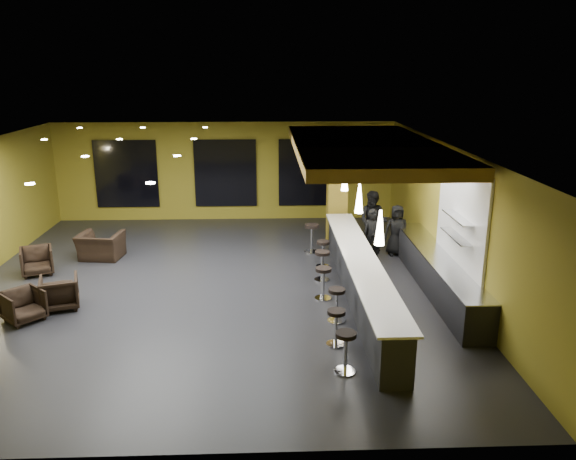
{
  "coord_description": "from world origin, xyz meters",
  "views": [
    {
      "loc": [
        1.46,
        -13.38,
        5.35
      ],
      "look_at": [
        2.0,
        0.5,
        1.3
      ],
      "focal_mm": 35.0,
      "sensor_mm": 36.0,
      "label": 1
    }
  ],
  "objects_px": {
    "pendant_1": "(359,199)",
    "staff_b": "(373,221)",
    "armchair_a": "(23,306)",
    "bar_stool_4": "(322,262)",
    "pendant_0": "(380,228)",
    "bar_stool_0": "(346,347)",
    "bar_stool_1": "(336,323)",
    "bar_stool_2": "(337,301)",
    "bar_stool_3": "(323,279)",
    "armchair_b": "(60,292)",
    "armchair_d": "(101,246)",
    "bar_stool_5": "(323,250)",
    "bar_stool_6": "(312,235)",
    "bar_counter": "(360,279)",
    "column": "(337,188)",
    "armchair_c": "(37,261)",
    "staff_a": "(373,237)",
    "staff_c": "(396,230)",
    "pendant_2": "(345,178)",
    "prep_counter": "(437,273)"
  },
  "relations": [
    {
      "from": "bar_stool_1",
      "to": "bar_stool_2",
      "type": "relative_size",
      "value": 0.98
    },
    {
      "from": "bar_counter",
      "to": "bar_stool_0",
      "type": "xyz_separation_m",
      "value": [
        -0.8,
        -3.33,
        0.01
      ]
    },
    {
      "from": "pendant_1",
      "to": "staff_b",
      "type": "xyz_separation_m",
      "value": [
        0.99,
        3.15,
        -1.44
      ]
    },
    {
      "from": "staff_c",
      "to": "armchair_c",
      "type": "bearing_deg",
      "value": -174.29
    },
    {
      "from": "bar_counter",
      "to": "staff_c",
      "type": "relative_size",
      "value": 5.33
    },
    {
      "from": "armchair_b",
      "to": "bar_stool_4",
      "type": "height_order",
      "value": "bar_stool_4"
    },
    {
      "from": "armchair_a",
      "to": "bar_stool_4",
      "type": "relative_size",
      "value": 0.98
    },
    {
      "from": "bar_stool_2",
      "to": "bar_stool_3",
      "type": "xyz_separation_m",
      "value": [
        -0.17,
        1.24,
        0.02
      ]
    },
    {
      "from": "prep_counter",
      "to": "bar_stool_3",
      "type": "height_order",
      "value": "prep_counter"
    },
    {
      "from": "armchair_b",
      "to": "bar_stool_1",
      "type": "distance_m",
      "value": 6.45
    },
    {
      "from": "armchair_a",
      "to": "bar_stool_3",
      "type": "bearing_deg",
      "value": -38.69
    },
    {
      "from": "staff_c",
      "to": "bar_stool_4",
      "type": "distance_m",
      "value": 3.11
    },
    {
      "from": "bar_stool_2",
      "to": "bar_stool_5",
      "type": "relative_size",
      "value": 1.02
    },
    {
      "from": "pendant_0",
      "to": "staff_c",
      "type": "height_order",
      "value": "pendant_0"
    },
    {
      "from": "pendant_0",
      "to": "bar_stool_6",
      "type": "xyz_separation_m",
      "value": [
        -0.86,
        5.53,
        -1.79
      ]
    },
    {
      "from": "armchair_d",
      "to": "bar_stool_4",
      "type": "height_order",
      "value": "bar_stool_4"
    },
    {
      "from": "bar_stool_0",
      "to": "bar_stool_1",
      "type": "distance_m",
      "value": 1.04
    },
    {
      "from": "armchair_a",
      "to": "bar_stool_1",
      "type": "xyz_separation_m",
      "value": [
        6.67,
        -1.38,
        0.13
      ]
    },
    {
      "from": "staff_a",
      "to": "staff_b",
      "type": "height_order",
      "value": "staff_b"
    },
    {
      "from": "pendant_1",
      "to": "staff_b",
      "type": "relative_size",
      "value": 0.38
    },
    {
      "from": "bar_stool_4",
      "to": "bar_stool_5",
      "type": "bearing_deg",
      "value": 82.96
    },
    {
      "from": "staff_b",
      "to": "armchair_b",
      "type": "bearing_deg",
      "value": -132.57
    },
    {
      "from": "pendant_0",
      "to": "bar_stool_0",
      "type": "distance_m",
      "value": 2.41
    },
    {
      "from": "bar_counter",
      "to": "bar_stool_0",
      "type": "height_order",
      "value": "bar_counter"
    },
    {
      "from": "pendant_1",
      "to": "bar_stool_3",
      "type": "height_order",
      "value": "pendant_1"
    },
    {
      "from": "armchair_a",
      "to": "staff_c",
      "type": "bearing_deg",
      "value": -22.25
    },
    {
      "from": "armchair_a",
      "to": "bar_stool_0",
      "type": "height_order",
      "value": "bar_stool_0"
    },
    {
      "from": "pendant_1",
      "to": "staff_c",
      "type": "bearing_deg",
      "value": 59.71
    },
    {
      "from": "staff_b",
      "to": "bar_stool_0",
      "type": "relative_size",
      "value": 2.32
    },
    {
      "from": "bar_counter",
      "to": "pendant_0",
      "type": "height_order",
      "value": "pendant_0"
    },
    {
      "from": "column",
      "to": "staff_c",
      "type": "relative_size",
      "value": 2.33
    },
    {
      "from": "staff_a",
      "to": "staff_c",
      "type": "relative_size",
      "value": 1.04
    },
    {
      "from": "column",
      "to": "staff_c",
      "type": "xyz_separation_m",
      "value": [
        1.6,
        -1.36,
        -1.0
      ]
    },
    {
      "from": "bar_stool_0",
      "to": "armchair_d",
      "type": "bearing_deg",
      "value": 133.41
    },
    {
      "from": "bar_stool_3",
      "to": "bar_stool_5",
      "type": "relative_size",
      "value": 1.06
    },
    {
      "from": "staff_a",
      "to": "bar_stool_6",
      "type": "relative_size",
      "value": 1.8
    },
    {
      "from": "pendant_2",
      "to": "armchair_c",
      "type": "distance_m",
      "value": 8.63
    },
    {
      "from": "staff_b",
      "to": "bar_stool_6",
      "type": "xyz_separation_m",
      "value": [
        -1.85,
        -0.13,
        -0.36
      ]
    },
    {
      "from": "pendant_1",
      "to": "bar_stool_5",
      "type": "relative_size",
      "value": 0.94
    },
    {
      "from": "armchair_d",
      "to": "bar_stool_3",
      "type": "height_order",
      "value": "bar_stool_3"
    },
    {
      "from": "column",
      "to": "armchair_c",
      "type": "distance_m",
      "value": 8.84
    },
    {
      "from": "pendant_1",
      "to": "bar_stool_2",
      "type": "bearing_deg",
      "value": -112.28
    },
    {
      "from": "pendant_1",
      "to": "bar_stool_0",
      "type": "distance_m",
      "value": 4.33
    },
    {
      "from": "armchair_b",
      "to": "bar_stool_2",
      "type": "xyz_separation_m",
      "value": [
        6.26,
        -0.97,
        0.11
      ]
    },
    {
      "from": "staff_b",
      "to": "bar_stool_6",
      "type": "relative_size",
      "value": 2.11
    },
    {
      "from": "column",
      "to": "bar_stool_6",
      "type": "distance_m",
      "value": 1.82
    },
    {
      "from": "armchair_d",
      "to": "bar_stool_4",
      "type": "bearing_deg",
      "value": 170.03
    },
    {
      "from": "bar_stool_3",
      "to": "bar_stool_4",
      "type": "distance_m",
      "value": 1.22
    },
    {
      "from": "pendant_0",
      "to": "bar_stool_2",
      "type": "xyz_separation_m",
      "value": [
        -0.7,
        0.79,
        -1.86
      ]
    },
    {
      "from": "pendant_1",
      "to": "pendant_0",
      "type": "bearing_deg",
      "value": -90.0
    }
  ]
}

